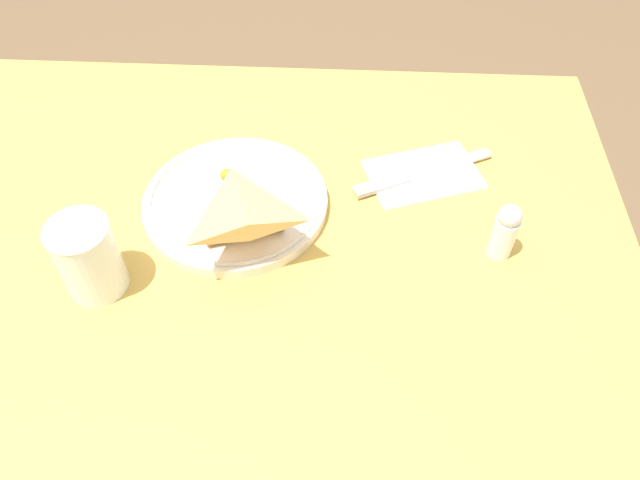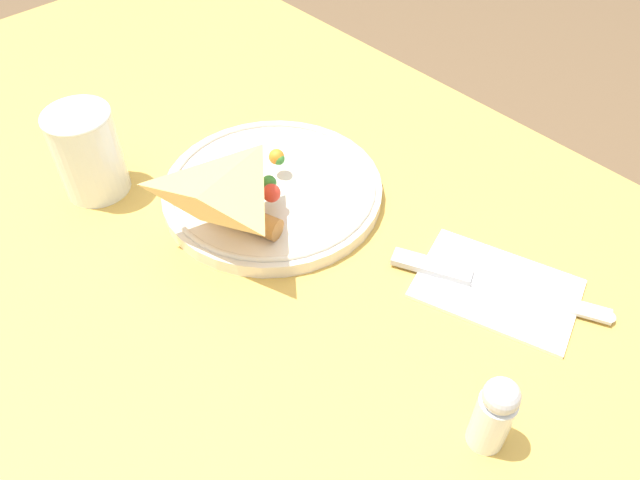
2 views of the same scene
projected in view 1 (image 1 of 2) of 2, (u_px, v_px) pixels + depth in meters
ground_plane at (243, 474)px, 1.35m from camera, size 6.00×6.00×0.00m
dining_table at (200, 306)px, 0.86m from camera, size 1.15×0.83×0.75m
plate_pizza at (236, 202)px, 0.83m from camera, size 0.25×0.25×0.05m
milk_glass at (89, 260)px, 0.72m from camera, size 0.07×0.07×0.10m
napkin_folded at (423, 174)px, 0.88m from camera, size 0.18×0.15×0.00m
butter_knife at (417, 174)px, 0.87m from camera, size 0.20×0.11×0.01m
salt_shaker at (505, 231)px, 0.76m from camera, size 0.03×0.03×0.08m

